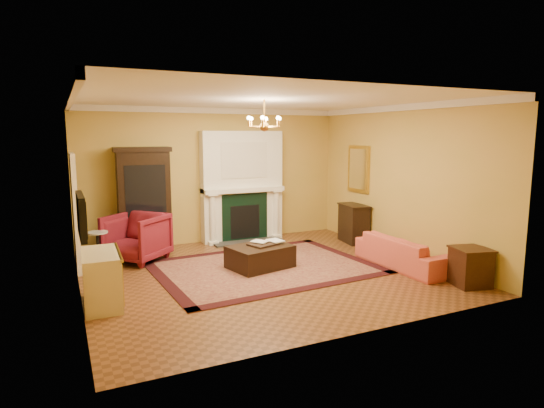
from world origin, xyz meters
TOP-DOWN VIEW (x-y plane):
  - floor at (0.00, 0.00)m, footprint 6.00×5.50m
  - ceiling at (0.00, 0.00)m, footprint 6.00×5.50m
  - wall_back at (0.00, 2.76)m, footprint 6.00×0.02m
  - wall_front at (0.00, -2.76)m, footprint 6.00×0.02m
  - wall_left at (-3.01, 0.00)m, footprint 0.02×5.50m
  - wall_right at (3.01, 0.00)m, footprint 0.02×5.50m
  - fireplace at (0.60, 2.57)m, footprint 1.90×0.70m
  - crown_molding at (0.00, 0.96)m, footprint 6.00×5.50m
  - doorway at (-2.95, 1.70)m, footprint 0.08×1.05m
  - tv_panel at (-2.95, -0.60)m, footprint 0.09×0.95m
  - gilt_mirror at (2.97, 1.40)m, footprint 0.06×0.76m
  - chandelier at (-0.00, 0.00)m, footprint 0.63×0.55m
  - oriental_rug at (0.12, 0.29)m, footprint 4.01×3.10m
  - china_cabinet at (-1.62, 2.49)m, footprint 1.05×0.51m
  - wingback_armchair at (-1.91, 1.76)m, footprint 1.34×1.35m
  - pedestal_table at (-2.62, 1.64)m, footprint 0.37×0.37m
  - commode at (-2.73, -0.40)m, footprint 0.52×1.05m
  - coral_sofa at (2.48, -0.76)m, footprint 0.61×1.97m
  - end_table at (2.72, -2.03)m, footprint 0.62×0.62m
  - console_table at (2.78, 1.27)m, footprint 0.53×0.80m
  - leather_ottoman at (0.05, 0.30)m, footprint 1.22×1.00m
  - ottoman_tray at (0.12, 0.33)m, footprint 0.59×0.52m
  - book_a at (0.00, 0.36)m, footprint 0.20×0.14m
  - book_b at (0.27, 0.36)m, footprint 0.24×0.06m
  - topiary_left at (-0.19, 2.53)m, footprint 0.17×0.17m
  - topiary_right at (1.17, 2.53)m, footprint 0.14×0.14m

SIDE VIEW (x-z plane):
  - floor at x=0.00m, z-range -0.02..0.00m
  - oriental_rug at x=0.12m, z-range 0.00..0.02m
  - leather_ottoman at x=0.05m, z-range 0.02..0.42m
  - end_table at x=2.72m, z-range 0.00..0.59m
  - coral_sofa at x=2.48m, z-range 0.00..0.76m
  - pedestal_table at x=-2.62m, z-range 0.05..0.72m
  - commode at x=-2.73m, z-range 0.00..0.77m
  - console_table at x=2.78m, z-range 0.00..0.83m
  - ottoman_tray at x=0.12m, z-range 0.42..0.45m
  - wingback_armchair at x=-1.91m, z-range 0.00..1.01m
  - book_a at x=0.00m, z-range 0.45..0.74m
  - book_b at x=0.27m, z-range 0.45..0.77m
  - china_cabinet at x=-1.62m, z-range 0.00..2.07m
  - doorway at x=-2.95m, z-range 0.00..2.10m
  - fireplace at x=0.60m, z-range -0.06..2.44m
  - tv_panel at x=-2.95m, z-range 1.06..1.64m
  - topiary_right at x=1.17m, z-range 1.25..1.63m
  - topiary_left at x=-0.19m, z-range 1.25..1.70m
  - wall_back at x=0.00m, z-range 0.00..3.00m
  - wall_front at x=0.00m, z-range 0.00..3.00m
  - wall_left at x=-3.01m, z-range 0.00..3.00m
  - wall_right at x=3.01m, z-range 0.00..3.00m
  - gilt_mirror at x=2.97m, z-range 1.12..2.17m
  - chandelier at x=0.00m, z-range 2.34..2.87m
  - crown_molding at x=0.00m, z-range 2.88..3.00m
  - ceiling at x=0.00m, z-range 3.00..3.02m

